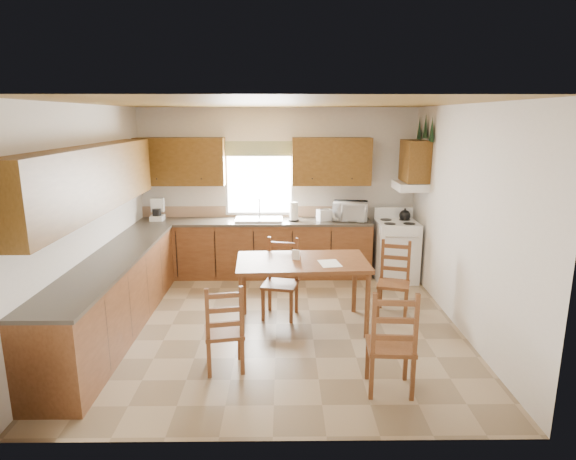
{
  "coord_description": "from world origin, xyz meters",
  "views": [
    {
      "loc": [
        0.09,
        -5.63,
        2.55
      ],
      "look_at": [
        0.15,
        0.3,
        1.15
      ],
      "focal_mm": 30.0,
      "sensor_mm": 36.0,
      "label": 1
    }
  ],
  "objects_px": {
    "dining_table": "(302,293)",
    "chair_near_right": "(391,339)",
    "chair_far_left": "(280,280)",
    "chair_far_right": "(394,279)",
    "chair_near_left": "(224,326)",
    "microwave": "(350,211)",
    "stove": "(396,251)"
  },
  "relations": [
    {
      "from": "microwave",
      "to": "chair_near_right",
      "type": "xyz_separation_m",
      "value": [
        -0.07,
        -3.44,
        -0.56
      ]
    },
    {
      "from": "chair_near_left",
      "to": "chair_far_left",
      "type": "relative_size",
      "value": 0.92
    },
    {
      "from": "microwave",
      "to": "dining_table",
      "type": "distance_m",
      "value": 2.25
    },
    {
      "from": "chair_far_left",
      "to": "stove",
      "type": "bearing_deg",
      "value": 51.29
    },
    {
      "from": "chair_near_left",
      "to": "chair_near_right",
      "type": "distance_m",
      "value": 1.67
    },
    {
      "from": "stove",
      "to": "chair_near_left",
      "type": "bearing_deg",
      "value": -131.62
    },
    {
      "from": "dining_table",
      "to": "chair_near_left",
      "type": "relative_size",
      "value": 1.69
    },
    {
      "from": "dining_table",
      "to": "chair_near_right",
      "type": "relative_size",
      "value": 1.53
    },
    {
      "from": "chair_near_left",
      "to": "chair_far_left",
      "type": "xyz_separation_m",
      "value": [
        0.56,
        1.32,
        0.04
      ]
    },
    {
      "from": "microwave",
      "to": "chair_far_right",
      "type": "xyz_separation_m",
      "value": [
        0.36,
        -1.64,
        -0.59
      ]
    },
    {
      "from": "chair_near_right",
      "to": "chair_far_right",
      "type": "height_order",
      "value": "chair_near_right"
    },
    {
      "from": "chair_far_left",
      "to": "dining_table",
      "type": "bearing_deg",
      "value": -32.65
    },
    {
      "from": "chair_far_right",
      "to": "microwave",
      "type": "bearing_deg",
      "value": 119.33
    },
    {
      "from": "chair_near_right",
      "to": "chair_far_left",
      "type": "xyz_separation_m",
      "value": [
        -1.05,
        1.74,
        -0.01
      ]
    },
    {
      "from": "chair_far_right",
      "to": "stove",
      "type": "bearing_deg",
      "value": 92.88
    },
    {
      "from": "chair_near_left",
      "to": "chair_far_left",
      "type": "height_order",
      "value": "chair_far_left"
    },
    {
      "from": "microwave",
      "to": "dining_table",
      "type": "relative_size",
      "value": 0.32
    },
    {
      "from": "stove",
      "to": "chair_far_right",
      "type": "xyz_separation_m",
      "value": [
        -0.35,
        -1.39,
        0.02
      ]
    },
    {
      "from": "microwave",
      "to": "chair_far_right",
      "type": "bearing_deg",
      "value": -67.47
    },
    {
      "from": "chair_far_right",
      "to": "chair_near_right",
      "type": "bearing_deg",
      "value": -86.84
    },
    {
      "from": "stove",
      "to": "microwave",
      "type": "height_order",
      "value": "microwave"
    },
    {
      "from": "dining_table",
      "to": "chair_far_left",
      "type": "bearing_deg",
      "value": 131.95
    },
    {
      "from": "stove",
      "to": "chair_far_right",
      "type": "bearing_deg",
      "value": -104.84
    },
    {
      "from": "dining_table",
      "to": "microwave",
      "type": "bearing_deg",
      "value": 64.15
    },
    {
      "from": "microwave",
      "to": "dining_table",
      "type": "bearing_deg",
      "value": -103.16
    },
    {
      "from": "chair_near_left",
      "to": "chair_far_right",
      "type": "xyz_separation_m",
      "value": [
        2.05,
        1.39,
        0.01
      ]
    },
    {
      "from": "chair_near_right",
      "to": "microwave",
      "type": "bearing_deg",
      "value": -87.41
    },
    {
      "from": "stove",
      "to": "microwave",
      "type": "xyz_separation_m",
      "value": [
        -0.71,
        0.25,
        0.61
      ]
    },
    {
      "from": "stove",
      "to": "dining_table",
      "type": "distance_m",
      "value": 2.33
    },
    {
      "from": "chair_far_left",
      "to": "chair_far_right",
      "type": "height_order",
      "value": "chair_far_left"
    },
    {
      "from": "microwave",
      "to": "chair_near_right",
      "type": "relative_size",
      "value": 0.49
    },
    {
      "from": "dining_table",
      "to": "chair_near_right",
      "type": "bearing_deg",
      "value": -64.75
    }
  ]
}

